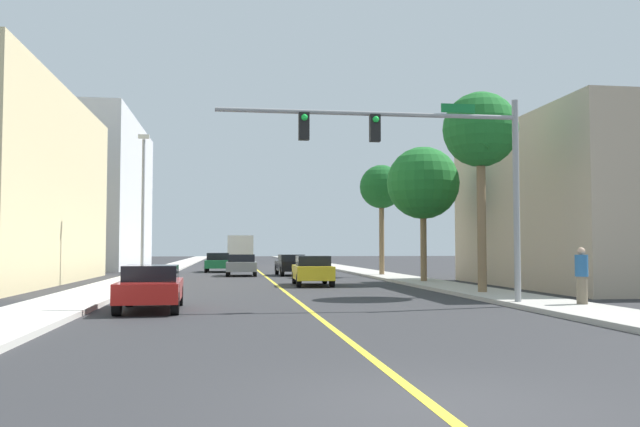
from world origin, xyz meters
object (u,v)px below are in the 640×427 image
object	(u,v)px
palm_near	(480,132)
car_yellow	(312,270)
pedestrian	(582,276)
palm_mid	(423,184)
car_green	(218,262)
traffic_signal_mast	(428,154)
car_black	(291,264)
car_gray	(242,265)
delivery_truck	(241,250)
palm_far	(381,188)
car_red	(151,287)
street_lamp	(143,199)

from	to	relation	value
palm_near	car_yellow	xyz separation A→B (m)	(-5.59, 7.69, -5.57)
palm_near	pedestrian	size ratio (longest dim) A/B	4.54
palm_mid	car_green	world-z (taller)	palm_mid
traffic_signal_mast	car_black	size ratio (longest dim) A/B	2.30
car_gray	car_green	size ratio (longest dim) A/B	0.90
car_green	delivery_truck	size ratio (longest dim) A/B	0.56
palm_mid	palm_far	world-z (taller)	palm_far
traffic_signal_mast	car_yellow	distance (m)	12.99
car_gray	car_red	bearing A→B (deg)	-96.02
palm_far	car_yellow	size ratio (longest dim) A/B	1.64
car_green	car_yellow	bearing A→B (deg)	-75.30
palm_near	car_yellow	bearing A→B (deg)	126.03
pedestrian	street_lamp	bearing A→B (deg)	142.56
car_green	palm_mid	bearing A→B (deg)	-59.40
traffic_signal_mast	car_gray	bearing A→B (deg)	102.46
palm_near	delivery_truck	world-z (taller)	palm_near
palm_mid	car_green	xyz separation A→B (m)	(-10.68, 18.38, -4.39)
palm_mid	car_yellow	size ratio (longest dim) A/B	1.62
car_green	car_black	bearing A→B (deg)	-55.44
car_gray	delivery_truck	bearing A→B (deg)	90.45
car_green	pedestrian	bearing A→B (deg)	-70.30
palm_mid	delivery_truck	xyz separation A→B (m)	(-8.65, 32.80, -3.53)
traffic_signal_mast	delivery_truck	xyz separation A→B (m)	(-4.91, 45.72, -3.15)
car_red	car_gray	bearing A→B (deg)	-99.41
palm_mid	car_green	size ratio (longest dim) A/B	1.55
traffic_signal_mast	street_lamp	bearing A→B (deg)	125.08
car_gray	pedestrian	size ratio (longest dim) A/B	2.35
car_gray	palm_mid	bearing A→B (deg)	-49.23
palm_near	delivery_truck	distance (m)	42.33
delivery_truck	pedestrian	size ratio (longest dim) A/B	4.66
car_green	car_yellow	distance (m)	19.72
car_gray	car_red	distance (m)	23.93
car_gray	palm_near	bearing A→B (deg)	-64.20
street_lamp	pedestrian	world-z (taller)	street_lamp
palm_near	palm_mid	xyz separation A→B (m)	(0.23, 8.42, -1.19)
palm_mid	palm_far	xyz separation A→B (m)	(-0.20, 8.41, 0.53)
car_green	pedestrian	distance (m)	34.36
car_gray	car_green	xyz separation A→B (m)	(-1.64, 7.35, 0.01)
car_black	car_yellow	size ratio (longest dim) A/B	0.98
palm_near	car_black	world-z (taller)	palm_near
car_gray	car_black	world-z (taller)	car_gray
car_black	car_green	bearing A→B (deg)	121.79
car_gray	car_green	world-z (taller)	car_green
street_lamp	palm_near	xyz separation A→B (m)	(14.04, -10.50, 1.99)
palm_far	car_black	world-z (taller)	palm_far
car_red	palm_mid	bearing A→B (deg)	-135.67
street_lamp	delivery_truck	world-z (taller)	street_lamp
car_green	palm_far	bearing A→B (deg)	-43.14
palm_near	car_red	xyz separation A→B (m)	(-11.91, -4.27, -5.64)
car_yellow	street_lamp	bearing A→B (deg)	163.64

